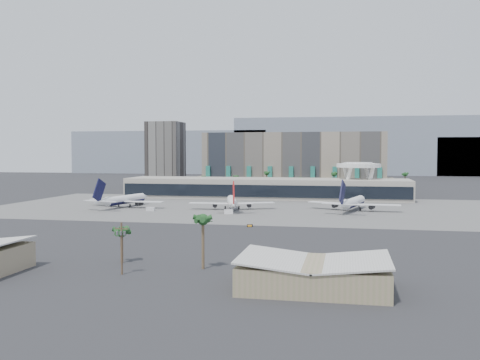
% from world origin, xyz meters
% --- Properties ---
extents(ground, '(900.00, 900.00, 0.00)m').
position_xyz_m(ground, '(0.00, 0.00, 0.00)').
color(ground, '#232326').
rests_on(ground, ground).
extents(apron_pad, '(260.00, 130.00, 0.06)m').
position_xyz_m(apron_pad, '(0.00, 55.00, 0.03)').
color(apron_pad, '#5B5B59').
rests_on(apron_pad, ground).
extents(mountain_ridge, '(680.00, 60.00, 70.00)m').
position_xyz_m(mountain_ridge, '(27.88, 470.00, 29.89)').
color(mountain_ridge, gray).
rests_on(mountain_ridge, ground).
extents(hotel, '(140.00, 30.00, 42.00)m').
position_xyz_m(hotel, '(10.00, 174.41, 16.81)').
color(hotel, gray).
rests_on(hotel, ground).
extents(office_tower, '(30.00, 30.00, 52.00)m').
position_xyz_m(office_tower, '(-95.00, 200.00, 22.94)').
color(office_tower, black).
rests_on(office_tower, ground).
extents(terminal, '(170.00, 32.50, 14.50)m').
position_xyz_m(terminal, '(0.00, 109.84, 6.52)').
color(terminal, '#B5AF9F').
rests_on(terminal, ground).
extents(saucer_structure, '(26.00, 26.00, 21.89)m').
position_xyz_m(saucer_structure, '(55.00, 116.00, 18.45)').
color(saucer_structure, white).
rests_on(saucer_structure, ground).
extents(palm_row, '(157.80, 2.80, 13.10)m').
position_xyz_m(palm_row, '(7.00, 145.00, 10.50)').
color(palm_row, brown).
rests_on(palm_row, ground).
extents(hangar_right, '(30.55, 20.60, 6.89)m').
position_xyz_m(hangar_right, '(42.00, -100.00, 2.95)').
color(hangar_right, '#918860').
rests_on(hangar_right, ground).
extents(utility_pole, '(3.20, 0.85, 12.00)m').
position_xyz_m(utility_pole, '(-2.00, -96.09, 7.14)').
color(utility_pole, '#4C3826').
rests_on(utility_pole, ground).
extents(airliner_left, '(42.95, 44.66, 15.60)m').
position_xyz_m(airliner_left, '(-62.75, 43.07, 3.93)').
color(airliner_left, white).
rests_on(airliner_left, ground).
extents(airliner_centre, '(41.04, 42.59, 14.99)m').
position_xyz_m(airliner_centre, '(-6.38, 43.61, 3.78)').
color(airliner_centre, white).
rests_on(airliner_centre, ground).
extents(airliner_right, '(43.63, 45.29, 15.91)m').
position_xyz_m(airliner_right, '(51.10, 49.55, 4.01)').
color(airliner_right, white).
rests_on(airliner_right, ground).
extents(service_vehicle_a, '(3.97, 2.18, 1.87)m').
position_xyz_m(service_vehicle_a, '(-43.00, 29.50, 0.94)').
color(service_vehicle_a, silver).
rests_on(service_vehicle_a, ground).
extents(service_vehicle_b, '(4.37, 3.12, 2.03)m').
position_xyz_m(service_vehicle_b, '(-4.05, 25.32, 1.02)').
color(service_vehicle_b, white).
rests_on(service_vehicle_b, ground).
extents(taxiway_sign, '(2.16, 0.90, 0.98)m').
position_xyz_m(taxiway_sign, '(12.87, -13.76, 0.49)').
color(taxiway_sign, black).
rests_on(taxiway_sign, ground).
extents(near_palm_a, '(6.00, 6.00, 9.33)m').
position_xyz_m(near_palm_a, '(-7.46, -83.64, 6.55)').
color(near_palm_a, brown).
rests_on(near_palm_a, ground).
extents(near_palm_b, '(6.00, 6.00, 13.35)m').
position_xyz_m(near_palm_b, '(14.69, -86.59, 10.49)').
color(near_palm_b, brown).
rests_on(near_palm_b, ground).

